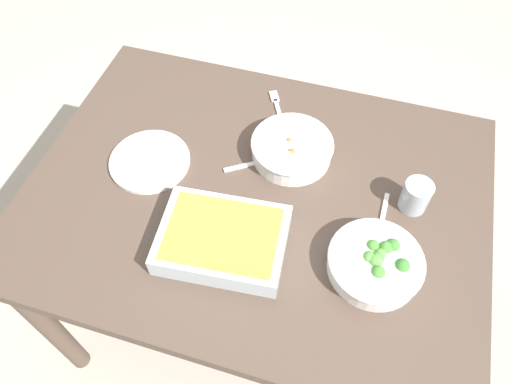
{
  "coord_description": "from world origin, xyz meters",
  "views": [
    {
      "loc": [
        0.21,
        -0.71,
        1.78
      ],
      "look_at": [
        0.0,
        0.0,
        0.74
      ],
      "focal_mm": 34.04,
      "sensor_mm": 36.0,
      "label": 1
    }
  ],
  "objects_px": {
    "side_plate": "(150,161)",
    "fork_on_table": "(278,108)",
    "stew_bowl": "(292,148)",
    "spoon_by_stew": "(264,161)",
    "broccoli_bowl": "(376,263)",
    "baking_dish": "(223,239)",
    "spoon_by_broccoli": "(380,229)",
    "drink_cup": "(415,197)"
  },
  "relations": [
    {
      "from": "drink_cup",
      "to": "spoon_by_stew",
      "type": "xyz_separation_m",
      "value": [
        -0.4,
        0.03,
        -0.03
      ]
    },
    {
      "from": "stew_bowl",
      "to": "drink_cup",
      "type": "distance_m",
      "value": 0.35
    },
    {
      "from": "broccoli_bowl",
      "to": "stew_bowl",
      "type": "bearing_deg",
      "value": 134.04
    },
    {
      "from": "broccoli_bowl",
      "to": "spoon_by_broccoli",
      "type": "distance_m",
      "value": 0.11
    },
    {
      "from": "drink_cup",
      "to": "baking_dish",
      "type": "bearing_deg",
      "value": -149.35
    },
    {
      "from": "baking_dish",
      "to": "side_plate",
      "type": "distance_m",
      "value": 0.34
    },
    {
      "from": "side_plate",
      "to": "fork_on_table",
      "type": "distance_m",
      "value": 0.41
    },
    {
      "from": "stew_bowl",
      "to": "drink_cup",
      "type": "relative_size",
      "value": 2.65
    },
    {
      "from": "drink_cup",
      "to": "spoon_by_broccoli",
      "type": "height_order",
      "value": "drink_cup"
    },
    {
      "from": "baking_dish",
      "to": "spoon_by_broccoli",
      "type": "distance_m",
      "value": 0.39
    },
    {
      "from": "spoon_by_broccoli",
      "to": "stew_bowl",
      "type": "bearing_deg",
      "value": 148.06
    },
    {
      "from": "drink_cup",
      "to": "spoon_by_stew",
      "type": "height_order",
      "value": "drink_cup"
    },
    {
      "from": "spoon_by_stew",
      "to": "side_plate",
      "type": "bearing_deg",
      "value": -162.94
    },
    {
      "from": "side_plate",
      "to": "baking_dish",
      "type": "bearing_deg",
      "value": -34.24
    },
    {
      "from": "broccoli_bowl",
      "to": "drink_cup",
      "type": "relative_size",
      "value": 2.64
    },
    {
      "from": "broccoli_bowl",
      "to": "spoon_by_broccoli",
      "type": "relative_size",
      "value": 1.28
    },
    {
      "from": "fork_on_table",
      "to": "broccoli_bowl",
      "type": "bearing_deg",
      "value": -51.36
    },
    {
      "from": "spoon_by_stew",
      "to": "fork_on_table",
      "type": "xyz_separation_m",
      "value": [
        -0.02,
        0.21,
        -0.0
      ]
    },
    {
      "from": "side_plate",
      "to": "drink_cup",
      "type": "bearing_deg",
      "value": 5.14
    },
    {
      "from": "baking_dish",
      "to": "drink_cup",
      "type": "distance_m",
      "value": 0.49
    },
    {
      "from": "spoon_by_broccoli",
      "to": "fork_on_table",
      "type": "xyz_separation_m",
      "value": [
        -0.35,
        0.33,
        -0.0
      ]
    },
    {
      "from": "drink_cup",
      "to": "spoon_by_stew",
      "type": "relative_size",
      "value": 0.54
    },
    {
      "from": "baking_dish",
      "to": "side_plate",
      "type": "height_order",
      "value": "baking_dish"
    },
    {
      "from": "baking_dish",
      "to": "side_plate",
      "type": "relative_size",
      "value": 1.45
    },
    {
      "from": "broccoli_bowl",
      "to": "spoon_by_stew",
      "type": "height_order",
      "value": "broccoli_bowl"
    },
    {
      "from": "stew_bowl",
      "to": "drink_cup",
      "type": "xyz_separation_m",
      "value": [
        0.34,
        -0.07,
        0.01
      ]
    },
    {
      "from": "baking_dish",
      "to": "fork_on_table",
      "type": "height_order",
      "value": "baking_dish"
    },
    {
      "from": "broccoli_bowl",
      "to": "drink_cup",
      "type": "xyz_separation_m",
      "value": [
        0.07,
        0.21,
        0.01
      ]
    },
    {
      "from": "broccoli_bowl",
      "to": "drink_cup",
      "type": "height_order",
      "value": "drink_cup"
    },
    {
      "from": "stew_bowl",
      "to": "fork_on_table",
      "type": "height_order",
      "value": "stew_bowl"
    },
    {
      "from": "stew_bowl",
      "to": "spoon_by_stew",
      "type": "xyz_separation_m",
      "value": [
        -0.07,
        -0.04,
        -0.03
      ]
    },
    {
      "from": "stew_bowl",
      "to": "drink_cup",
      "type": "height_order",
      "value": "drink_cup"
    },
    {
      "from": "stew_bowl",
      "to": "baking_dish",
      "type": "height_order",
      "value": "same"
    },
    {
      "from": "broccoli_bowl",
      "to": "fork_on_table",
      "type": "height_order",
      "value": "broccoli_bowl"
    },
    {
      "from": "spoon_by_stew",
      "to": "stew_bowl",
      "type": "bearing_deg",
      "value": 33.32
    },
    {
      "from": "baking_dish",
      "to": "stew_bowl",
      "type": "bearing_deg",
      "value": 74.89
    },
    {
      "from": "side_plate",
      "to": "fork_on_table",
      "type": "relative_size",
      "value": 1.33
    },
    {
      "from": "baking_dish",
      "to": "spoon_by_broccoli",
      "type": "xyz_separation_m",
      "value": [
        0.36,
        0.16,
        -0.03
      ]
    },
    {
      "from": "stew_bowl",
      "to": "spoon_by_broccoli",
      "type": "height_order",
      "value": "stew_bowl"
    },
    {
      "from": "baking_dish",
      "to": "fork_on_table",
      "type": "bearing_deg",
      "value": 89.49
    },
    {
      "from": "baking_dish",
      "to": "fork_on_table",
      "type": "xyz_separation_m",
      "value": [
        0.0,
        0.49,
        -0.03
      ]
    },
    {
      "from": "fork_on_table",
      "to": "baking_dish",
      "type": "bearing_deg",
      "value": -90.51
    }
  ]
}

